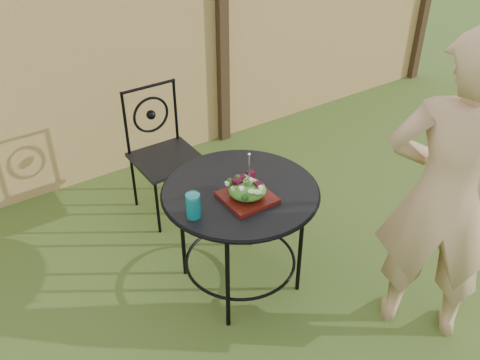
{
  "coord_description": "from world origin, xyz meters",
  "views": [
    {
      "loc": [
        -1.04,
        -1.6,
        2.48
      ],
      "look_at": [
        0.4,
        0.54,
        0.75
      ],
      "focal_mm": 40.0,
      "sensor_mm": 36.0,
      "label": 1
    }
  ],
  "objects_px": {
    "salad_plate": "(247,197)",
    "patio_chair": "(163,150)",
    "patio_table": "(240,209)",
    "diner": "(446,197)"
  },
  "relations": [
    {
      "from": "patio_table",
      "to": "diner",
      "type": "height_order",
      "value": "diner"
    },
    {
      "from": "patio_chair",
      "to": "salad_plate",
      "type": "distance_m",
      "value": 1.12
    },
    {
      "from": "patio_chair",
      "to": "diner",
      "type": "relative_size",
      "value": 0.53
    },
    {
      "from": "patio_chair",
      "to": "salad_plate",
      "type": "xyz_separation_m",
      "value": [
        -0.01,
        -1.1,
        0.23
      ]
    },
    {
      "from": "patio_table",
      "to": "patio_chair",
      "type": "bearing_deg",
      "value": 90.43
    },
    {
      "from": "patio_chair",
      "to": "patio_table",
      "type": "bearing_deg",
      "value": -89.57
    },
    {
      "from": "patio_chair",
      "to": "salad_plate",
      "type": "height_order",
      "value": "patio_chair"
    },
    {
      "from": "salad_plate",
      "to": "patio_chair",
      "type": "bearing_deg",
      "value": 89.28
    },
    {
      "from": "salad_plate",
      "to": "patio_table",
      "type": "bearing_deg",
      "value": 77.98
    },
    {
      "from": "patio_table",
      "to": "salad_plate",
      "type": "height_order",
      "value": "salad_plate"
    }
  ]
}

